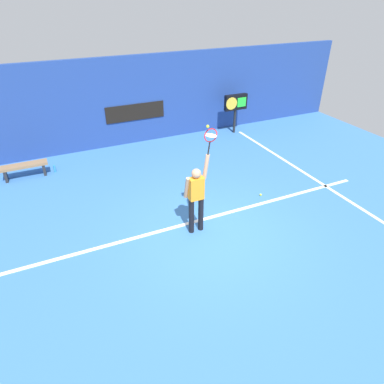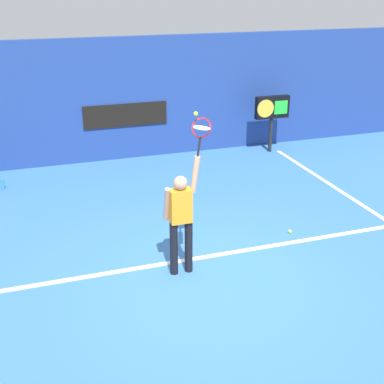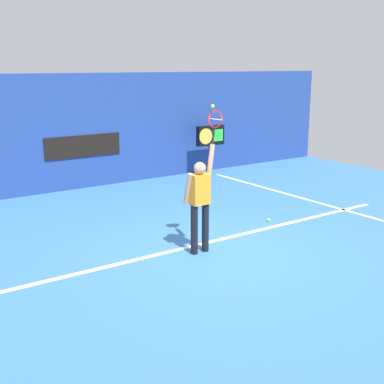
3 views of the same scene
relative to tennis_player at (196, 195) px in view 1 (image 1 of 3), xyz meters
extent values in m
plane|color=#3870B2|center=(0.33, -0.26, -1.01)|extent=(18.00, 18.00, 0.00)
cube|color=navy|center=(0.33, 6.08, 0.56)|extent=(18.00, 0.20, 3.15)
cube|color=black|center=(0.33, 5.96, 0.17)|extent=(2.20, 0.03, 0.60)
cube|color=white|center=(0.33, 0.32, -1.01)|extent=(10.00, 0.10, 0.01)
cube|color=white|center=(4.46, 1.74, -1.01)|extent=(0.10, 7.00, 0.01)
cylinder|color=black|center=(-0.12, 0.00, -0.55)|extent=(0.13, 0.13, 0.92)
cylinder|color=black|center=(0.13, 0.00, -0.55)|extent=(0.13, 0.13, 0.92)
cube|color=orange|center=(0.00, 0.00, 0.18)|extent=(0.34, 0.20, 0.55)
sphere|color=tan|center=(0.00, 0.00, 0.57)|extent=(0.22, 0.22, 0.22)
cylinder|color=tan|center=(0.24, 0.00, 0.69)|extent=(0.17, 0.09, 0.59)
cylinder|color=tan|center=(-0.20, 0.08, 0.21)|extent=(0.09, 0.23, 0.58)
cylinder|color=black|center=(0.30, 0.00, 1.12)|extent=(0.07, 0.03, 0.30)
torus|color=red|center=(0.34, 0.00, 1.41)|extent=(0.35, 0.02, 0.35)
cylinder|color=silver|center=(0.34, 0.00, 1.41)|extent=(0.26, 0.27, 0.04)
sphere|color=#CCE033|center=(0.22, -0.07, 1.65)|extent=(0.07, 0.07, 0.07)
cylinder|color=black|center=(4.23, 5.31, -0.53)|extent=(0.10, 0.10, 0.95)
cube|color=black|center=(4.23, 5.31, 0.24)|extent=(0.95, 0.18, 0.60)
cylinder|color=gold|center=(3.98, 5.21, 0.24)|extent=(0.48, 0.02, 0.48)
cube|color=#26D833|center=(4.44, 5.21, 0.24)|extent=(0.38, 0.02, 0.36)
cube|color=olive|center=(-3.68, 4.69, -0.60)|extent=(1.40, 0.36, 0.08)
cube|color=#262628|center=(-4.23, 4.69, -0.83)|extent=(0.08, 0.32, 0.37)
cube|color=#262628|center=(-3.13, 4.69, -0.83)|extent=(0.08, 0.32, 0.37)
cylinder|color=#338CD8|center=(-2.83, 4.69, -0.89)|extent=(0.07, 0.07, 0.24)
sphere|color=#CCE033|center=(2.37, 0.69, -0.98)|extent=(0.07, 0.07, 0.07)
camera|label=1|loc=(-2.88, -6.05, 4.12)|focal=31.91mm
camera|label=2|loc=(-2.13, -7.00, 3.48)|focal=48.08mm
camera|label=3|loc=(-5.21, -7.23, 2.35)|focal=48.00mm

